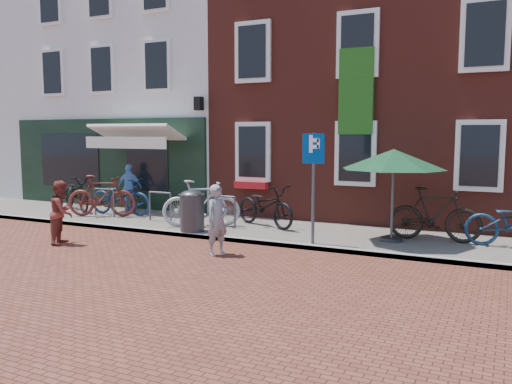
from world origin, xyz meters
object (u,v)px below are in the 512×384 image
at_px(bicycle_1, 102,196).
at_px(bicycle_2, 120,197).
at_px(bicycle_0, 77,193).
at_px(parking_sign, 313,168).
at_px(bicycle_3, 201,203).
at_px(bicycle_5, 434,214).
at_px(boy, 62,212).
at_px(bicycle_4, 265,206).
at_px(cafe_person, 130,187).
at_px(woman, 217,220).
at_px(litter_bin, 192,209).
at_px(parasol, 394,155).

xyz_separation_m(bicycle_1, bicycle_2, (0.28, 0.48, -0.06)).
height_order(bicycle_0, bicycle_2, same).
relative_size(parking_sign, bicycle_3, 1.20).
relative_size(parking_sign, bicycle_0, 1.17).
relative_size(parking_sign, bicycle_5, 1.20).
bearing_deg(bicycle_0, bicycle_3, -71.69).
bearing_deg(boy, parking_sign, -92.65).
distance_m(boy, bicycle_1, 3.30).
distance_m(bicycle_1, bicycle_4, 5.02).
height_order(cafe_person, bicycle_1, cafe_person).
xyz_separation_m(parking_sign, cafe_person, (-6.92, 2.23, -0.94)).
bearing_deg(parking_sign, bicycle_0, 169.82).
bearing_deg(bicycle_2, boy, -163.54).
xyz_separation_m(woman, boy, (-3.78, -0.59, -0.01)).
distance_m(woman, bicycle_1, 5.78).
relative_size(woman, bicycle_0, 0.70).
height_order(boy, bicycle_4, boy).
relative_size(cafe_person, bicycle_5, 0.72).
distance_m(bicycle_1, bicycle_3, 3.48).
bearing_deg(parking_sign, bicycle_5, 31.64).
bearing_deg(litter_bin, bicycle_0, 164.54).
xyz_separation_m(cafe_person, bicycle_0, (-1.54, -0.72, -0.19)).
relative_size(bicycle_3, bicycle_4, 0.97).
height_order(cafe_person, bicycle_3, cafe_person).
xyz_separation_m(litter_bin, bicycle_0, (-5.27, 1.46, -0.02)).
height_order(woman, bicycle_1, woman).
bearing_deg(bicycle_4, woman, -150.87).
height_order(woman, bicycle_5, woman).
height_order(bicycle_0, bicycle_1, bicycle_1).
height_order(bicycle_1, bicycle_2, bicycle_1).
bearing_deg(bicycle_0, bicycle_2, -67.92).
distance_m(litter_bin, bicycle_1, 3.74).
relative_size(bicycle_0, bicycle_4, 1.00).
height_order(cafe_person, bicycle_0, cafe_person).
xyz_separation_m(cafe_person, bicycle_2, (0.36, -0.87, -0.19)).
height_order(litter_bin, woman, woman).
height_order(boy, bicycle_0, boy).
relative_size(boy, cafe_person, 0.99).
bearing_deg(parasol, bicycle_3, -176.56).
bearing_deg(parking_sign, parasol, 35.12).
distance_m(litter_bin, parasol, 4.99).
bearing_deg(bicycle_3, woman, -171.25).
xyz_separation_m(parking_sign, bicycle_5, (2.37, 1.46, -1.07)).
height_order(bicycle_2, bicycle_3, bicycle_3).
bearing_deg(litter_bin, cafe_person, 149.79).
bearing_deg(parking_sign, bicycle_4, 141.15).
bearing_deg(cafe_person, boy, 103.29).
bearing_deg(bicycle_1, bicycle_4, -104.94).
distance_m(boy, bicycle_5, 8.48).
bearing_deg(bicycle_0, litter_bin, -78.77).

